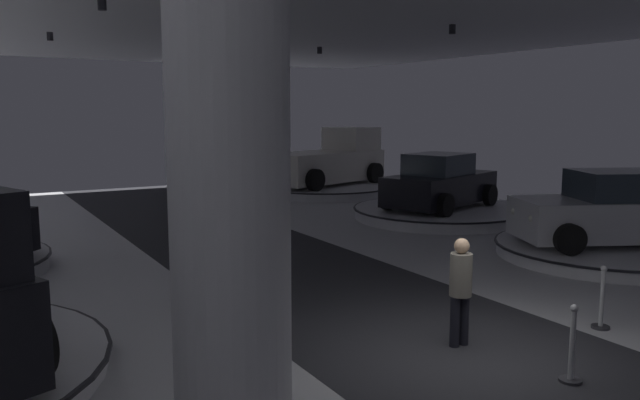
{
  "coord_description": "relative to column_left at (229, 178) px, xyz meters",
  "views": [
    {
      "loc": [
        -6.01,
        -6.17,
        3.39
      ],
      "look_at": [
        1.01,
        5.95,
        1.4
      ],
      "focal_mm": 35.6,
      "sensor_mm": 36.0,
      "label": 1
    }
  ],
  "objects": [
    {
      "name": "ground",
      "position": [
        3.74,
        0.51,
        -2.77
      ],
      "size": [
        24.0,
        44.0,
        0.06
      ],
      "color": "silver"
    },
    {
      "name": "column_left",
      "position": [
        0.0,
        0.0,
        0.0
      ],
      "size": [
        1.18,
        1.18,
        5.5
      ],
      "color": "silver",
      "rests_on": "ground"
    },
    {
      "name": "display_platform_deep_right",
      "position": [
        10.86,
        16.62,
        -2.55
      ],
      "size": [
        5.68,
        5.68,
        0.36
      ],
      "color": "silver",
      "rests_on": "ground"
    },
    {
      "name": "pickup_truck_deep_right",
      "position": [
        11.16,
        16.72,
        -1.46
      ],
      "size": [
        5.69,
        3.89,
        2.3
      ],
      "color": "silver",
      "rests_on": "display_platform_deep_right"
    },
    {
      "name": "display_platform_mid_right",
      "position": [
        10.73,
        3.46,
        -2.58
      ],
      "size": [
        5.09,
        5.09,
        0.31
      ],
      "color": "silver",
      "rests_on": "ground"
    },
    {
      "name": "display_car_mid_right",
      "position": [
        10.76,
        3.45,
        -1.68
      ],
      "size": [
        4.57,
        3.5,
        1.71
      ],
      "color": "silver",
      "rests_on": "display_platform_mid_right"
    },
    {
      "name": "display_platform_far_right",
      "position": [
        10.85,
        9.48,
        -2.56
      ],
      "size": [
        5.43,
        5.43,
        0.35
      ],
      "color": "silver",
      "rests_on": "ground"
    },
    {
      "name": "display_car_far_right",
      "position": [
        10.82,
        9.47,
        -1.63
      ],
      "size": [
        4.56,
        3.27,
        1.71
      ],
      "color": "black",
      "rests_on": "display_platform_far_right"
    },
    {
      "name": "visitor_walking_near",
      "position": [
        3.89,
        0.96,
        -1.84
      ],
      "size": [
        0.32,
        0.32,
        1.59
      ],
      "color": "black",
      "rests_on": "ground"
    },
    {
      "name": "stanchion_a",
      "position": [
        4.25,
        -0.68,
        -2.38
      ],
      "size": [
        0.28,
        0.28,
        1.01
      ],
      "color": "#333338",
      "rests_on": "ground"
    },
    {
      "name": "stanchion_b",
      "position": [
        2.13,
        5.64,
        -2.38
      ],
      "size": [
        0.28,
        0.28,
        1.01
      ],
      "color": "#333338",
      "rests_on": "ground"
    },
    {
      "name": "stanchion_c",
      "position": [
        6.32,
        0.4,
        -2.38
      ],
      "size": [
        0.28,
        0.28,
        1.01
      ],
      "color": "#333338",
      "rests_on": "ground"
    }
  ]
}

